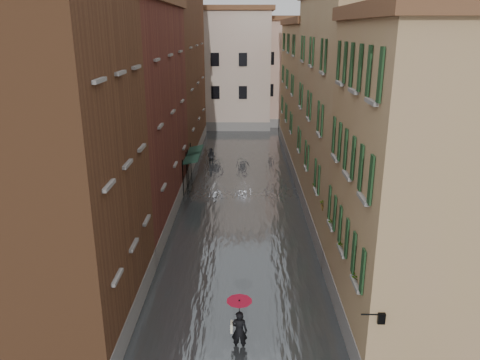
{
  "coord_description": "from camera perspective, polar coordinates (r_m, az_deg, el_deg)",
  "views": [
    {
      "loc": [
        0.28,
        -18.03,
        11.22
      ],
      "look_at": [
        -0.01,
        7.19,
        3.0
      ],
      "focal_mm": 35.0,
      "sensor_mm": 36.0,
      "label": 1
    }
  ],
  "objects": [
    {
      "name": "building_left_far",
      "position": [
        42.86,
        -9.33,
        12.17
      ],
      "size": [
        6.0,
        16.0,
        14.0
      ],
      "primitive_type": "cube",
      "color": "brown",
      "rests_on": "ground"
    },
    {
      "name": "ground",
      "position": [
        21.24,
        -0.2,
        -13.84
      ],
      "size": [
        120.0,
        120.0,
        0.0
      ],
      "primitive_type": "plane",
      "color": "#5A5A5C",
      "rests_on": "ground"
    },
    {
      "name": "wall_lantern",
      "position": [
        15.12,
        16.73,
        -15.73
      ],
      "size": [
        0.71,
        0.22,
        0.35
      ],
      "color": "black",
      "rests_on": "ground"
    },
    {
      "name": "awning_near",
      "position": [
        33.0,
        -5.92,
        2.56
      ],
      "size": [
        1.09,
        2.83,
        2.8
      ],
      "color": "#153125",
      "rests_on": "ground"
    },
    {
      "name": "pedestrian_main",
      "position": [
        17.47,
        -0.09,
        -16.78
      ],
      "size": [
        0.93,
        0.93,
        2.06
      ],
      "color": "black",
      "rests_on": "ground"
    },
    {
      "name": "pedestrian_far",
      "position": [
        40.05,
        -3.51,
        2.85
      ],
      "size": [
        0.83,
        0.72,
        1.48
      ],
      "primitive_type": "imported",
      "rotation": [
        0.0,
        0.0,
        -0.25
      ],
      "color": "black",
      "rests_on": "ground"
    },
    {
      "name": "floodwater",
      "position": [
        32.96,
        0.14,
        -1.66
      ],
      "size": [
        10.0,
        60.0,
        0.2
      ],
      "primitive_type": "cube",
      "color": "#4B4F53",
      "rests_on": "ground"
    },
    {
      "name": "window_planters",
      "position": [
        20.5,
        11.44,
        -4.42
      ],
      "size": [
        0.59,
        10.5,
        0.84
      ],
      "color": "brown",
      "rests_on": "ground"
    },
    {
      "name": "building_right_near",
      "position": [
        18.22,
        22.27,
        -0.82
      ],
      "size": [
        6.0,
        8.0,
        11.5
      ],
      "primitive_type": "cube",
      "color": "#A48554",
      "rests_on": "ground"
    },
    {
      "name": "building_end_cream",
      "position": [
        56.32,
        -2.75,
        13.23
      ],
      "size": [
        12.0,
        9.0,
        13.0
      ],
      "primitive_type": "cube",
      "color": "beige",
      "rests_on": "ground"
    },
    {
      "name": "building_left_near",
      "position": [
        18.22,
        -22.92,
        1.58
      ],
      "size": [
        6.0,
        8.0,
        13.0
      ],
      "primitive_type": "cube",
      "color": "brown",
      "rests_on": "ground"
    },
    {
      "name": "building_left_mid",
      "position": [
        28.43,
        -14.31,
        7.43
      ],
      "size": [
        6.0,
        14.0,
        12.5
      ],
      "primitive_type": "cube",
      "color": "brown",
      "rests_on": "ground"
    },
    {
      "name": "building_end_pink",
      "position": [
        58.54,
        6.43,
        12.83
      ],
      "size": [
        10.0,
        9.0,
        12.0
      ],
      "primitive_type": "cube",
      "color": "#CA9F8E",
      "rests_on": "ground"
    },
    {
      "name": "building_right_far",
      "position": [
        42.91,
        9.83,
        10.47
      ],
      "size": [
        6.0,
        16.0,
        11.5
      ],
      "primitive_type": "cube",
      "color": "#A48554",
      "rests_on": "ground"
    },
    {
      "name": "building_right_mid",
      "position": [
        28.25,
        14.56,
        7.86
      ],
      "size": [
        6.0,
        14.0,
        13.0
      ],
      "primitive_type": "cube",
      "color": "tan",
      "rests_on": "ground"
    },
    {
      "name": "awning_far",
      "position": [
        34.93,
        -5.56,
        3.44
      ],
      "size": [
        1.09,
        2.81,
        2.8
      ],
      "color": "#153125",
      "rests_on": "ground"
    }
  ]
}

